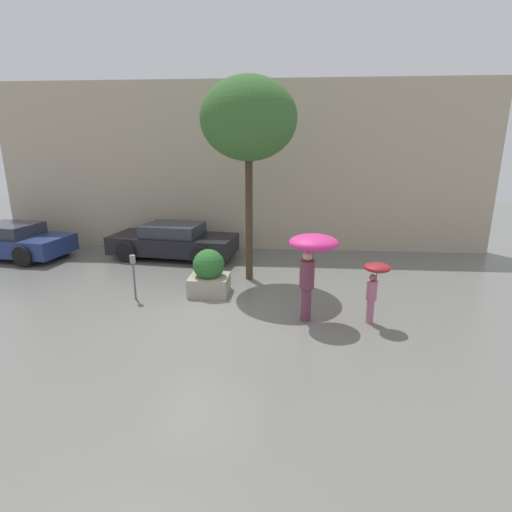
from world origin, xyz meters
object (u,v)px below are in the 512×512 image
(planter_box, at_px, (209,274))
(street_tree, at_px, (249,120))
(parking_meter, at_px, (133,268))
(parked_car_near, at_px, (174,241))
(parked_car_far, at_px, (11,241))
(person_adult, at_px, (312,252))
(person_child, at_px, (375,279))

(planter_box, xyz_separation_m, street_tree, (0.94, 1.29, 3.90))
(parking_meter, bearing_deg, street_tree, 33.78)
(parked_car_near, relative_size, parked_car_far, 1.05)
(planter_box, height_order, parking_meter, planter_box)
(parking_meter, bearing_deg, parked_car_far, 148.54)
(person_adult, bearing_deg, person_child, -36.80)
(person_adult, bearing_deg, street_tree, 89.10)
(planter_box, bearing_deg, parked_car_far, 158.58)
(planter_box, distance_m, parking_meter, 1.91)
(parked_car_far, xyz_separation_m, street_tree, (8.50, -1.68, 3.88))
(person_child, bearing_deg, planter_box, -145.01)
(parked_car_far, bearing_deg, street_tree, -92.75)
(parked_car_near, bearing_deg, person_adult, -129.83)
(planter_box, bearing_deg, person_adult, -29.19)
(parked_car_near, relative_size, parking_meter, 3.82)
(person_child, distance_m, parking_meter, 5.82)
(person_adult, height_order, parked_car_far, person_adult)
(planter_box, relative_size, person_adult, 0.62)
(person_child, distance_m, parked_car_far, 12.35)
(person_adult, relative_size, parking_meter, 1.68)
(street_tree, relative_size, parking_meter, 4.78)
(person_adult, relative_size, parked_car_far, 0.46)
(parked_car_far, bearing_deg, person_adult, -105.05)
(parked_car_near, bearing_deg, parking_meter, -171.07)
(parked_car_near, distance_m, parked_car_far, 5.67)
(person_child, bearing_deg, parked_car_far, -144.88)
(planter_box, relative_size, person_child, 0.86)
(planter_box, bearing_deg, parking_meter, -162.93)
(person_child, relative_size, parking_meter, 1.20)
(parked_car_near, xyz_separation_m, street_tree, (2.86, -2.13, 3.88))
(planter_box, distance_m, person_adult, 3.12)
(person_child, height_order, parked_car_far, person_child)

